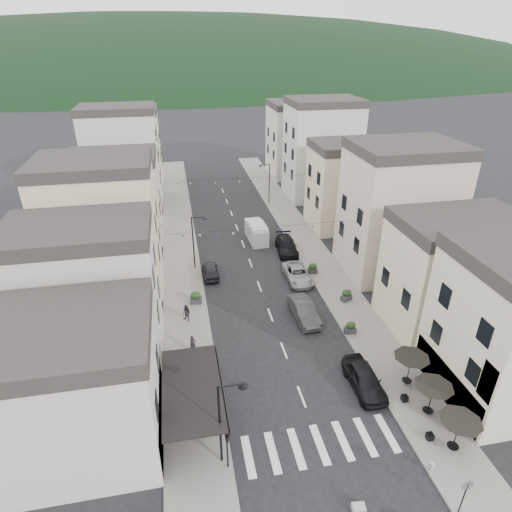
# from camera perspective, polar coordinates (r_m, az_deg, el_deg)

# --- Properties ---
(ground) EXTENTS (700.00, 700.00, 0.00)m
(ground) POSITION_cam_1_polar(r_m,az_deg,el_deg) (28.07, 9.96, -26.64)
(ground) COLOR black
(ground) RESTS_ON ground
(sidewalk_left) EXTENTS (4.00, 76.00, 0.12)m
(sidewalk_left) POSITION_cam_1_polar(r_m,az_deg,el_deg) (52.10, -10.09, 1.46)
(sidewalk_left) COLOR slate
(sidewalk_left) RESTS_ON ground
(sidewalk_right) EXTENTS (4.00, 76.00, 0.12)m
(sidewalk_right) POSITION_cam_1_polar(r_m,az_deg,el_deg) (54.16, 5.94, 2.80)
(sidewalk_right) COLOR slate
(sidewalk_right) RESTS_ON ground
(hill_backdrop) EXTENTS (640.00, 360.00, 70.00)m
(hill_backdrop) POSITION_cam_1_polar(r_m,az_deg,el_deg) (315.87, -10.48, 23.03)
(hill_backdrop) COLOR black
(hill_backdrop) RESTS_ON ground
(boutique_building) EXTENTS (12.00, 8.00, 8.00)m
(boutique_building) POSITION_cam_1_polar(r_m,az_deg,el_deg) (28.48, -25.68, -16.60)
(boutique_building) COLOR beige
(boutique_building) RESTS_ON ground
(boutique_awning) EXTENTS (3.77, 7.50, 3.28)m
(boutique_awning) POSITION_cam_1_polar(r_m,az_deg,el_deg) (27.89, -8.04, -17.09)
(boutique_awning) COLOR black
(boutique_awning) RESTS_ON ground
(buildings_row_left) EXTENTS (10.20, 54.16, 14.00)m
(buildings_row_left) POSITION_cam_1_polar(r_m,az_deg,el_deg) (55.70, -18.10, 8.98)
(buildings_row_left) COLOR beige
(buildings_row_left) RESTS_ON ground
(buildings_row_right) EXTENTS (10.20, 54.16, 14.50)m
(buildings_row_right) POSITION_cam_1_polar(r_m,az_deg,el_deg) (58.31, 11.68, 10.77)
(buildings_row_right) COLOR beige
(buildings_row_right) RESTS_ON ground
(cafe_terrace) EXTENTS (2.50, 8.10, 2.53)m
(cafe_terrace) POSITION_cam_1_polar(r_m,az_deg,el_deg) (30.84, 22.56, -16.09)
(cafe_terrace) COLOR black
(cafe_terrace) RESTS_ON ground
(streetlamp_left_near) EXTENTS (1.70, 0.56, 6.00)m
(streetlamp_left_near) POSITION_cam_1_polar(r_m,az_deg,el_deg) (25.44, -4.22, -20.51)
(streetlamp_left_near) COLOR black
(streetlamp_left_near) RESTS_ON ground
(streetlamp_left_far) EXTENTS (1.70, 0.56, 6.00)m
(streetlamp_left_far) POSITION_cam_1_polar(r_m,az_deg,el_deg) (45.14, -8.07, 2.51)
(streetlamp_left_far) COLOR black
(streetlamp_left_far) RESTS_ON ground
(streetlamp_right_far) EXTENTS (1.70, 0.56, 6.00)m
(streetlamp_right_far) POSITION_cam_1_polar(r_m,az_deg,el_deg) (63.30, 1.53, 10.17)
(streetlamp_right_far) COLOR black
(streetlamp_right_far) RESTS_ON ground
(traffic_sign) EXTENTS (0.70, 0.07, 2.70)m
(traffic_sign) POSITION_cam_1_polar(r_m,az_deg,el_deg) (27.03, 26.19, -26.25)
(traffic_sign) COLOR black
(traffic_sign) RESTS_ON ground
(bollards) EXTENTS (11.66, 10.26, 0.60)m
(bollards) POSITION_cam_1_polar(r_m,az_deg,el_deg) (31.05, 6.41, -18.24)
(bollards) COLOR gray
(bollards) RESTS_ON ground
(bunting_near) EXTENTS (19.00, 0.28, 0.62)m
(bunting_near) POSITION_cam_1_polar(r_m,az_deg,el_deg) (41.32, 0.20, 3.34)
(bunting_near) COLOR black
(bunting_near) RESTS_ON ground
(bunting_far) EXTENTS (19.00, 0.28, 0.62)m
(bunting_far) POSITION_cam_1_polar(r_m,az_deg,el_deg) (56.09, -3.01, 9.93)
(bunting_far) COLOR black
(bunting_far) RESTS_ON ground
(parked_car_a) EXTENTS (1.99, 4.81, 1.63)m
(parked_car_a) POSITION_cam_1_polar(r_m,az_deg,el_deg) (32.50, 14.26, -15.59)
(parked_car_a) COLOR black
(parked_car_a) RESTS_ON ground
(parked_car_b) EXTENTS (1.96, 4.95, 1.60)m
(parked_car_b) POSITION_cam_1_polar(r_m,az_deg,el_deg) (38.36, 6.40, -7.27)
(parked_car_b) COLOR #323234
(parked_car_b) RESTS_ON ground
(parked_car_c) EXTENTS (2.38, 5.09, 1.41)m
(parked_car_c) POSITION_cam_1_polar(r_m,az_deg,el_deg) (44.02, 5.55, -2.42)
(parked_car_c) COLOR #94979C
(parked_car_c) RESTS_ON ground
(parked_car_d) EXTENTS (2.67, 5.57, 1.56)m
(parked_car_d) POSITION_cam_1_polar(r_m,az_deg,el_deg) (49.55, 4.10, 1.35)
(parked_car_d) COLOR black
(parked_car_d) RESTS_ON ground
(parked_car_e) EXTENTS (1.63, 4.00, 1.36)m
(parked_car_e) POSITION_cam_1_polar(r_m,az_deg,el_deg) (44.81, -6.09, -1.91)
(parked_car_e) COLOR black
(parked_car_e) RESTS_ON ground
(delivery_van) EXTENTS (2.16, 4.96, 2.33)m
(delivery_van) POSITION_cam_1_polar(r_m,az_deg,el_deg) (52.10, 0.09, 3.23)
(delivery_van) COLOR silver
(delivery_van) RESTS_ON ground
(pedestrian_a) EXTENTS (0.66, 0.59, 1.52)m
(pedestrian_a) POSITION_cam_1_polar(r_m,az_deg,el_deg) (34.69, -8.43, -11.56)
(pedestrian_a) COLOR black
(pedestrian_a) RESTS_ON sidewalk_left
(pedestrian_b) EXTENTS (0.96, 0.94, 1.56)m
(pedestrian_b) POSITION_cam_1_polar(r_m,az_deg,el_deg) (38.15, -9.24, -7.52)
(pedestrian_b) COLOR #26202A
(pedestrian_b) RESTS_ON sidewalk_left
(concrete_block_c) EXTENTS (0.75, 0.57, 0.40)m
(concrete_block_c) POSITION_cam_1_polar(r_m,az_deg,el_deg) (26.92, 13.51, -29.90)
(concrete_block_c) COLOR #9F9C97
(concrete_block_c) RESTS_ON ground
(planter_la) EXTENTS (1.15, 0.89, 1.13)m
(planter_la) POSITION_cam_1_polar(r_m,az_deg,el_deg) (30.28, -6.29, -19.06)
(planter_la) COLOR #323235
(planter_la) RESTS_ON sidewalk_left
(planter_lb) EXTENTS (1.15, 0.71, 1.23)m
(planter_lb) POSITION_cam_1_polar(r_m,az_deg,el_deg) (40.44, -8.03, -5.51)
(planter_lb) COLOR #2A2A2C
(planter_lb) RESTS_ON sidewalk_left
(planter_ra) EXTENTS (1.04, 0.65, 1.10)m
(planter_ra) POSITION_cam_1_polar(r_m,az_deg,el_deg) (37.26, 12.47, -9.30)
(planter_ra) COLOR #2E2E30
(planter_ra) RESTS_ON sidewalk_right
(planter_rb) EXTENTS (1.17, 0.91, 1.16)m
(planter_rb) POSITION_cam_1_polar(r_m,az_deg,el_deg) (41.36, 11.98, -5.12)
(planter_rb) COLOR #2F2F32
(planter_rb) RESTS_ON sidewalk_right
(planter_rc) EXTENTS (1.12, 0.77, 1.14)m
(planter_rc) POSITION_cam_1_polar(r_m,az_deg,el_deg) (45.35, 7.55, -1.62)
(planter_rc) COLOR #2B2B2D
(planter_rc) RESTS_ON sidewalk_right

